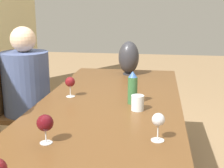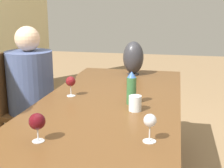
{
  "view_description": "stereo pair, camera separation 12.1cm",
  "coord_description": "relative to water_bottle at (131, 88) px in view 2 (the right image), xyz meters",
  "views": [
    {
      "loc": [
        -1.92,
        -0.32,
        1.39
      ],
      "look_at": [
        0.2,
        0.0,
        0.84
      ],
      "focal_mm": 50.0,
      "sensor_mm": 36.0,
      "label": 1
    },
    {
      "loc": [
        -1.9,
        -0.44,
        1.39
      ],
      "look_at": [
        0.2,
        0.0,
        0.84
      ],
      "focal_mm": 50.0,
      "sensor_mm": 36.0,
      "label": 2
    }
  ],
  "objects": [
    {
      "name": "chair_far",
      "position": [
        0.42,
        1.02,
        -0.32
      ],
      "size": [
        0.44,
        0.44,
        0.99
      ],
      "color": "brown",
      "rests_on": "ground_plane"
    },
    {
      "name": "wine_glass_2",
      "position": [
        -0.68,
        0.36,
        -0.01
      ],
      "size": [
        0.08,
        0.08,
        0.14
      ],
      "color": "silver",
      "rests_on": "dining_table"
    },
    {
      "name": "person_far",
      "position": [
        0.42,
        0.92,
        -0.2
      ],
      "size": [
        0.4,
        0.4,
        1.21
      ],
      "color": "#2D2D38",
      "rests_on": "ground_plane"
    },
    {
      "name": "vase",
      "position": [
        0.88,
        0.11,
        0.06
      ],
      "size": [
        0.19,
        0.19,
        0.32
      ],
      "color": "#2D2D33",
      "rests_on": "dining_table"
    },
    {
      "name": "dining_table",
      "position": [
        -0.08,
        0.16,
        -0.18
      ],
      "size": [
        2.4,
        0.96,
        0.74
      ],
      "color": "brown",
      "rests_on": "ground_plane"
    },
    {
      "name": "water_bottle",
      "position": [
        0.0,
        0.0,
        0.0
      ],
      "size": [
        0.07,
        0.07,
        0.22
      ],
      "color": "#336638",
      "rests_on": "dining_table"
    },
    {
      "name": "wine_glass_3",
      "position": [
        -0.57,
        -0.17,
        -0.0
      ],
      "size": [
        0.07,
        0.07,
        0.14
      ],
      "color": "silver",
      "rests_on": "dining_table"
    },
    {
      "name": "wine_glass_1",
      "position": [
        0.09,
        0.46,
        -0.0
      ],
      "size": [
        0.07,
        0.07,
        0.15
      ],
      "color": "silver",
      "rests_on": "dining_table"
    },
    {
      "name": "water_tumbler",
      "position": [
        -0.13,
        -0.04,
        -0.06
      ],
      "size": [
        0.08,
        0.08,
        0.1
      ],
      "color": "silver",
      "rests_on": "dining_table"
    }
  ]
}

